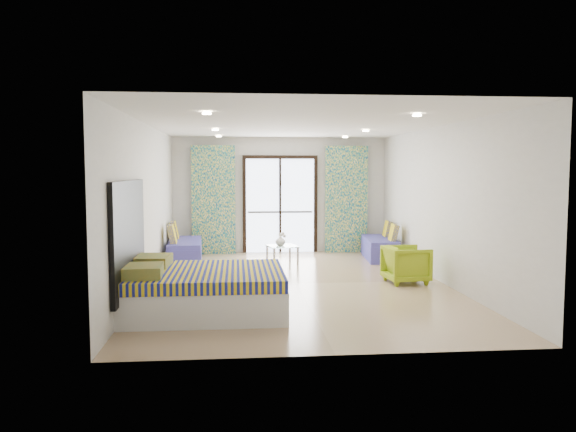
{
  "coord_description": "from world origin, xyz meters",
  "views": [
    {
      "loc": [
        -1.03,
        -9.42,
        1.94
      ],
      "look_at": [
        -0.14,
        0.14,
        1.15
      ],
      "focal_mm": 35.0,
      "sensor_mm": 36.0,
      "label": 1
    }
  ],
  "objects": [
    {
      "name": "daybed_right",
      "position": [
        2.11,
        2.52,
        0.25
      ],
      "size": [
        0.79,
        1.68,
        0.8
      ],
      "rotation": [
        0.0,
        0.0,
        -0.1
      ],
      "color": "#3F3D92",
      "rests_on": "floor"
    },
    {
      "name": "wall_front",
      "position": [
        0.0,
        -3.75,
        1.35
      ],
      "size": [
        5.0,
        0.01,
        2.7
      ],
      "primitive_type": null,
      "color": "silver",
      "rests_on": "ground"
    },
    {
      "name": "switch_plate",
      "position": [
        -2.47,
        -0.58,
        1.05
      ],
      "size": [
        0.02,
        0.1,
        0.1
      ],
      "primitive_type": "cube",
      "color": "silver",
      "rests_on": "wall_left"
    },
    {
      "name": "vase",
      "position": [
        -0.13,
        2.04,
        0.49
      ],
      "size": [
        0.23,
        0.24,
        0.21
      ],
      "primitive_type": "imported",
      "rotation": [
        0.0,
        0.0,
        0.12
      ],
      "color": "white",
      "rests_on": "coffee_table"
    },
    {
      "name": "wall_back",
      "position": [
        0.0,
        3.75,
        1.35
      ],
      "size": [
        5.0,
        0.01,
        2.7
      ],
      "primitive_type": null,
      "color": "silver",
      "rests_on": "ground"
    },
    {
      "name": "daybed_left",
      "position": [
        -2.12,
        2.32,
        0.26
      ],
      "size": [
        0.76,
        1.75,
        0.85
      ],
      "rotation": [
        0.0,
        0.0,
        0.05
      ],
      "color": "#3F3D92",
      "rests_on": "floor"
    },
    {
      "name": "curtain_left",
      "position": [
        -1.55,
        3.57,
        1.25
      ],
      "size": [
        1.0,
        0.1,
        2.5
      ],
      "primitive_type": "cube",
      "color": "silver",
      "rests_on": "floor"
    },
    {
      "name": "headboard",
      "position": [
        -2.46,
        -1.83,
        1.05
      ],
      "size": [
        0.06,
        2.1,
        1.5
      ],
      "primitive_type": "cube",
      "color": "black",
      "rests_on": "floor"
    },
    {
      "name": "bed",
      "position": [
        -1.48,
        -1.83,
        0.31
      ],
      "size": [
        2.12,
        1.73,
        0.73
      ],
      "color": "silver",
      "rests_on": "floor"
    },
    {
      "name": "downlight_f",
      "position": [
        1.4,
        3.0,
        2.67
      ],
      "size": [
        0.12,
        0.12,
        0.02
      ],
      "primitive_type": "cylinder",
      "color": "#FFE0B2",
      "rests_on": "ceiling"
    },
    {
      "name": "downlight_d",
      "position": [
        1.4,
        1.0,
        2.67
      ],
      "size": [
        0.12,
        0.12,
        0.02
      ],
      "primitive_type": "cylinder",
      "color": "#FFE0B2",
      "rests_on": "ceiling"
    },
    {
      "name": "downlight_a",
      "position": [
        -1.4,
        -2.0,
        2.67
      ],
      "size": [
        0.12,
        0.12,
        0.02
      ],
      "primitive_type": "cylinder",
      "color": "#FFE0B2",
      "rests_on": "ceiling"
    },
    {
      "name": "curtain_right",
      "position": [
        1.55,
        3.57,
        1.25
      ],
      "size": [
        1.0,
        0.1,
        2.5
      ],
      "primitive_type": "cube",
      "color": "silver",
      "rests_on": "floor"
    },
    {
      "name": "balcony_rail",
      "position": [
        0.0,
        3.73,
        0.95
      ],
      "size": [
        1.52,
        0.03,
        0.04
      ],
      "primitive_type": "cube",
      "color": "#595451",
      "rests_on": "balcony_door"
    },
    {
      "name": "coffee_table",
      "position": [
        -0.09,
        2.04,
        0.34
      ],
      "size": [
        0.69,
        0.69,
        0.67
      ],
      "rotation": [
        0.0,
        0.0,
        0.23
      ],
      "color": "silver",
      "rests_on": "floor"
    },
    {
      "name": "floor",
      "position": [
        0.0,
        0.0,
        0.0
      ],
      "size": [
        5.0,
        7.5,
        0.01
      ],
      "primitive_type": null,
      "color": "#A0815F",
      "rests_on": "ground"
    },
    {
      "name": "wall_left",
      "position": [
        -2.5,
        0.0,
        1.35
      ],
      "size": [
        0.01,
        7.5,
        2.7
      ],
      "primitive_type": null,
      "color": "silver",
      "rests_on": "ground"
    },
    {
      "name": "balcony_door",
      "position": [
        0.0,
        3.72,
        1.26
      ],
      "size": [
        1.76,
        0.08,
        2.28
      ],
      "color": "black",
      "rests_on": "floor"
    },
    {
      "name": "armchair",
      "position": [
        1.88,
        -0.11,
        0.35
      ],
      "size": [
        0.7,
        0.74,
        0.7
      ],
      "primitive_type": "imported",
      "rotation": [
        0.0,
        0.0,
        1.67
      ],
      "color": "#94B116",
      "rests_on": "floor"
    },
    {
      "name": "downlight_c",
      "position": [
        -1.4,
        1.0,
        2.67
      ],
      "size": [
        0.12,
        0.12,
        0.02
      ],
      "primitive_type": "cylinder",
      "color": "#FFE0B2",
      "rests_on": "ceiling"
    },
    {
      "name": "downlight_e",
      "position": [
        -1.4,
        3.0,
        2.67
      ],
      "size": [
        0.12,
        0.12,
        0.02
      ],
      "primitive_type": "cylinder",
      "color": "#FFE0B2",
      "rests_on": "ceiling"
    },
    {
      "name": "wall_right",
      "position": [
        2.5,
        0.0,
        1.35
      ],
      "size": [
        0.01,
        7.5,
        2.7
      ],
      "primitive_type": null,
      "color": "silver",
      "rests_on": "ground"
    },
    {
      "name": "ceiling",
      "position": [
        0.0,
        0.0,
        2.7
      ],
      "size": [
        5.0,
        7.5,
        0.01
      ],
      "primitive_type": null,
      "color": "silver",
      "rests_on": "ground"
    },
    {
      "name": "downlight_b",
      "position": [
        1.4,
        -2.0,
        2.67
      ],
      "size": [
        0.12,
        0.12,
        0.02
      ],
      "primitive_type": "cylinder",
      "color": "#FFE0B2",
      "rests_on": "ceiling"
    }
  ]
}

